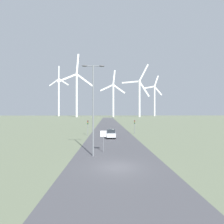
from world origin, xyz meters
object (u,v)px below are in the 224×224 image
object	(u,v)px
wind_turbine_center	(113,97)
wind_turbine_far_left	(59,94)
traffic_light_post_near_left	(88,125)
streetlamp	(93,100)
wind_turbine_far_right	(155,98)
wind_turbine_right	(139,94)
wind_turbine_left	(77,90)
stop_sign_near	(103,137)
car_approaching	(111,134)
traffic_light_post_near_right	(135,124)

from	to	relation	value
wind_turbine_center	wind_turbine_far_left	bearing A→B (deg)	153.68
traffic_light_post_near_left	streetlamp	bearing A→B (deg)	-81.82
wind_turbine_center	wind_turbine_far_right	xyz separation A→B (m)	(63.15, 38.95, 1.92)
traffic_light_post_near_left	wind_turbine_right	xyz separation A→B (m)	(43.15, 167.19, 24.42)
wind_turbine_far_left	wind_turbine_right	world-z (taller)	wind_turbine_far_left
traffic_light_post_near_left	wind_turbine_left	xyz separation A→B (m)	(-30.85, 164.40, 28.67)
stop_sign_near	car_approaching	world-z (taller)	stop_sign_near
stop_sign_near	wind_turbine_right	size ratio (longest dim) A/B	0.05
stop_sign_near	wind_turbine_right	world-z (taller)	wind_turbine_right
stop_sign_near	wind_turbine_far_left	xyz separation A→B (m)	(-70.20, 235.18, 30.96)
wind_turbine_left	wind_turbine_center	bearing A→B (deg)	19.78
streetlamp	traffic_light_post_near_left	world-z (taller)	streetlamp
traffic_light_post_near_left	wind_turbine_center	world-z (taller)	wind_turbine_center
streetlamp	wind_turbine_right	size ratio (longest dim) A/B	0.18
stop_sign_near	traffic_light_post_near_left	xyz separation A→B (m)	(-3.85, 16.28, 0.58)
stop_sign_near	car_approaching	xyz separation A→B (m)	(1.31, 12.98, -1.09)
car_approaching	wind_turbine_right	xyz separation A→B (m)	(38.00, 170.49, 26.08)
traffic_light_post_near_left	wind_turbine_far_left	world-z (taller)	wind_turbine_far_left
wind_turbine_center	stop_sign_near	bearing A→B (deg)	-92.49
traffic_light_post_near_left	car_approaching	xyz separation A→B (m)	(5.16, -3.31, -1.67)
streetlamp	traffic_light_post_near_left	size ratio (longest dim) A/B	3.15
wind_turbine_far_left	traffic_light_post_near_left	bearing A→B (deg)	-73.14
wind_turbine_right	traffic_light_post_near_right	bearing A→B (deg)	-101.04
car_approaching	wind_turbine_center	distance (m)	185.01
wind_turbine_left	wind_turbine_center	world-z (taller)	wind_turbine_left
stop_sign_near	wind_turbine_far_left	world-z (taller)	wind_turbine_far_left
wind_turbine_right	wind_turbine_far_right	xyz separation A→B (m)	(32.38, 51.71, 0.20)
wind_turbine_left	wind_turbine_far_right	bearing A→B (deg)	27.12
traffic_light_post_near_left	wind_turbine_far_left	distance (m)	230.74
car_approaching	wind_turbine_left	distance (m)	174.19
wind_turbine_right	stop_sign_near	bearing A→B (deg)	-102.09
wind_turbine_left	wind_turbine_right	xyz separation A→B (m)	(74.00, 2.79, -4.26)
stop_sign_near	streetlamp	bearing A→B (deg)	-119.83
wind_turbine_center	wind_turbine_left	bearing A→B (deg)	-160.22
traffic_light_post_near_left	wind_turbine_far_left	xyz separation A→B (m)	(-66.36, 218.90, 30.38)
wind_turbine_far_left	wind_turbine_far_right	size ratio (longest dim) A/B	1.21
wind_turbine_right	wind_turbine_far_right	distance (m)	61.01
wind_turbine_left	wind_turbine_right	bearing A→B (deg)	2.16
car_approaching	wind_turbine_left	xyz separation A→B (m)	(-36.01, 167.70, 30.34)
streetlamp	wind_turbine_center	xyz separation A→B (m)	(9.74, 198.32, 18.49)
stop_sign_near	wind_turbine_left	size ratio (longest dim) A/B	0.04
streetlamp	wind_turbine_far_right	world-z (taller)	wind_turbine_far_right
streetlamp	traffic_light_post_near_right	distance (m)	23.86
stop_sign_near	wind_turbine_center	distance (m)	197.79
wind_turbine_far_right	car_approaching	bearing A→B (deg)	-107.57
streetlamp	wind_turbine_far_right	xyz separation A→B (m)	(72.89, 237.27, 20.40)
traffic_light_post_near_right	wind_turbine_right	bearing A→B (deg)	78.96
wind_turbine_left	wind_turbine_far_left	bearing A→B (deg)	123.08
wind_turbine_left	traffic_light_post_near_right	bearing A→B (deg)	-75.35
car_approaching	wind_turbine_center	xyz separation A→B (m)	(7.23, 183.25, 24.37)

